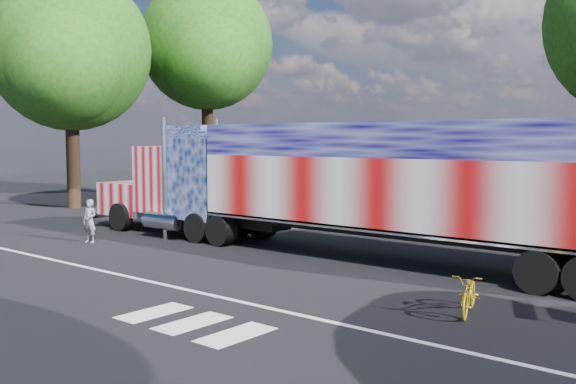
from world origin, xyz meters
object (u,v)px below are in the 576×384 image
Objects in this scene: semi_truck at (329,182)px; tree_w_a at (71,51)px; tree_nw_a at (208,45)px; woman at (90,221)px; bicycle at (469,293)px; coach_bus at (328,180)px.

semi_truck is 19.29m from tree_w_a.
woman is at bearing -57.35° from tree_nw_a.
semi_truck is 1.54× the size of tree_nw_a.
coach_bus is at bearing 118.96° from bicycle.
tree_w_a reaches higher than woman.
coach_bus is (-6.29, 8.61, -0.60)m from semi_truck.
tree_nw_a is (-17.09, 10.96, 7.08)m from semi_truck.
tree_w_a is (-11.92, -6.25, 6.49)m from coach_bus.
tree_w_a is (-24.60, 6.19, 7.73)m from bicycle.
tree_nw_a reaches higher than tree_w_a.
tree_nw_a is at bearing 167.73° from coach_bus.
bicycle is 0.12× the size of tree_nw_a.
tree_nw_a is (-10.80, 2.35, 7.68)m from coach_bus.
woman is 0.91× the size of bicycle.
semi_truck reaches higher than woman.
semi_truck is at bearing -7.40° from tree_w_a.
semi_truck is at bearing -53.86° from coach_bus.
woman is 19.26m from tree_nw_a.
bicycle is at bearing -32.19° from tree_nw_a.
tree_nw_a is 1.09× the size of tree_w_a.
tree_nw_a reaches higher than bicycle.
tree_w_a reaches higher than semi_truck.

